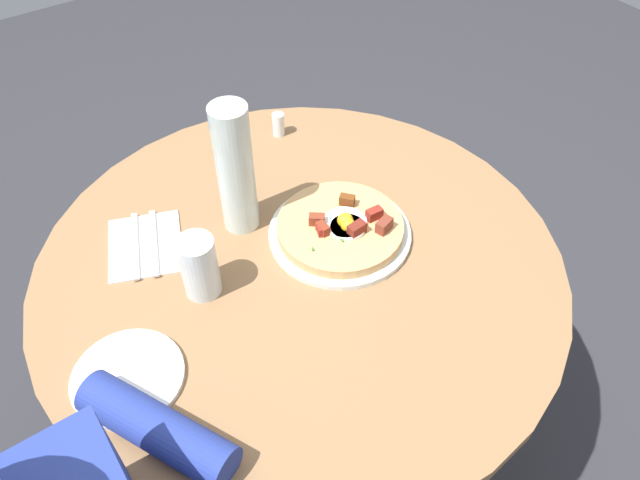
{
  "coord_description": "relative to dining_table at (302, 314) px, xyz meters",
  "views": [
    {
      "loc": [
        -0.42,
        -0.66,
        1.62
      ],
      "look_at": [
        0.05,
        0.0,
        0.76
      ],
      "focal_mm": 34.23,
      "sensor_mm": 36.0,
      "label": 1
    }
  ],
  "objects": [
    {
      "name": "ground_plane",
      "position": [
        0.0,
        0.0,
        -0.57
      ],
      "size": [
        6.0,
        6.0,
        0.0
      ],
      "primitive_type": "plane",
      "color": "#2D2D33"
    },
    {
      "name": "dining_table",
      "position": [
        0.0,
        0.0,
        0.0
      ],
      "size": [
        1.02,
        1.02,
        0.74
      ],
      "color": "olive",
      "rests_on": "ground_plane"
    },
    {
      "name": "pizza_plate",
      "position": [
        0.1,
        0.01,
        0.18
      ],
      "size": [
        0.28,
        0.28,
        0.01
      ],
      "primitive_type": "cylinder",
      "color": "silver",
      "rests_on": "dining_table"
    },
    {
      "name": "breakfast_pizza",
      "position": [
        0.1,
        0.0,
        0.2
      ],
      "size": [
        0.25,
        0.25,
        0.05
      ],
      "color": "tan",
      "rests_on": "pizza_plate"
    },
    {
      "name": "bread_plate",
      "position": [
        -0.37,
        -0.06,
        0.18
      ],
      "size": [
        0.18,
        0.18,
        0.01
      ],
      "primitive_type": "cylinder",
      "color": "white",
      "rests_on": "dining_table"
    },
    {
      "name": "napkin",
      "position": [
        -0.23,
        0.2,
        0.18
      ],
      "size": [
        0.19,
        0.21,
        0.0
      ],
      "primitive_type": "cube",
      "rotation": [
        0.0,
        0.0,
        1.19
      ],
      "color": "white",
      "rests_on": "dining_table"
    },
    {
      "name": "fork",
      "position": [
        -0.21,
        0.2,
        0.18
      ],
      "size": [
        0.08,
        0.17,
        0.0
      ],
      "primitive_type": "cube",
      "rotation": [
        0.0,
        0.0,
        1.19
      ],
      "color": "silver",
      "rests_on": "napkin"
    },
    {
      "name": "knife",
      "position": [
        -0.25,
        0.21,
        0.18
      ],
      "size": [
        0.08,
        0.17,
        0.0
      ],
      "primitive_type": "cube",
      "rotation": [
        0.0,
        0.0,
        1.19
      ],
      "color": "silver",
      "rests_on": "napkin"
    },
    {
      "name": "water_glass",
      "position": [
        -0.19,
        0.04,
        0.24
      ],
      "size": [
        0.07,
        0.07,
        0.13
      ],
      "primitive_type": "cylinder",
      "color": "silver",
      "rests_on": "dining_table"
    },
    {
      "name": "water_bottle",
      "position": [
        -0.04,
        0.15,
        0.32
      ],
      "size": [
        0.07,
        0.07,
        0.28
      ],
      "primitive_type": "cylinder",
      "color": "silver",
      "rests_on": "dining_table"
    },
    {
      "name": "salt_shaker",
      "position": [
        0.18,
        0.36,
        0.2
      ],
      "size": [
        0.03,
        0.03,
        0.06
      ],
      "primitive_type": "cylinder",
      "color": "white",
      "rests_on": "dining_table"
    }
  ]
}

